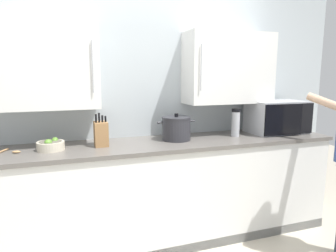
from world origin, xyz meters
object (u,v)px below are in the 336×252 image
wooden_spoon (9,152)px  fruit_bowl (51,145)px  stock_pot (176,128)px  microwave_oven (275,117)px  knife_block (101,134)px  thermos_flask (236,122)px

wooden_spoon → fruit_bowl: bearing=-2.6°
stock_pot → microwave_oven: bearing=-0.1°
stock_pot → knife_block: bearing=-178.7°
knife_block → stock_pot: bearing=1.3°
thermos_flask → stock_pot: 0.61m
wooden_spoon → knife_block: size_ratio=0.68×
fruit_bowl → stock_pot: bearing=2.1°
stock_pot → knife_block: (-0.68, -0.01, -0.00)m
wooden_spoon → microwave_oven: bearing=0.5°
microwave_oven → stock_pot: size_ratio=1.56×
thermos_flask → stock_pot: size_ratio=0.75×
knife_block → thermos_flask: bearing=-0.6°
thermos_flask → wooden_spoon: bearing=179.9°
fruit_bowl → microwave_oven: bearing=1.0°
thermos_flask → knife_block: bearing=179.4°
microwave_oven → thermos_flask: 0.48m
fruit_bowl → wooden_spoon: size_ratio=1.10×
microwave_oven → wooden_spoon: 2.47m
microwave_oven → stock_pot: (-1.09, 0.00, -0.06)m
stock_pot → knife_block: 0.68m
fruit_bowl → knife_block: 0.40m
microwave_oven → knife_block: bearing=-179.6°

